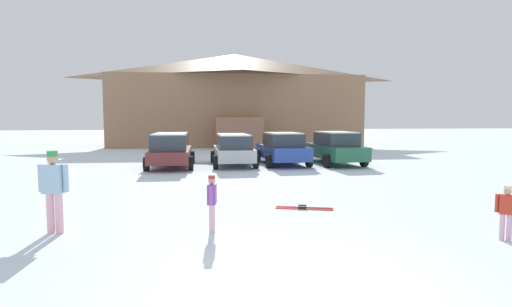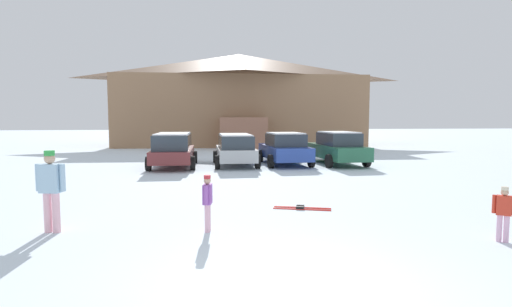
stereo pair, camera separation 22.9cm
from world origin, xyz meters
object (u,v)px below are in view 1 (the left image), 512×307
skier_child_in_purple_jacket (212,200)px  skier_child_in_red_jacket (507,210)px  parked_silver_wagon (233,148)px  parked_green_coupe (335,148)px  parked_maroon_van (171,149)px  skier_adult_in_blue_parka (54,187)px  ski_lodge (235,99)px  pair_of_skis (304,208)px  parked_blue_hatchback (282,148)px

skier_child_in_purple_jacket → skier_child_in_red_jacket: bearing=-15.0°
parked_silver_wagon → parked_green_coupe: size_ratio=0.91×
parked_maroon_van → skier_child_in_red_jacket: parked_maroon_van is taller
skier_adult_in_blue_parka → skier_child_in_red_jacket: size_ratio=1.59×
ski_lodge → pair_of_skis: (-0.91, -26.36, -4.05)m
parked_blue_hatchback → pair_of_skis: size_ratio=2.95×
skier_child_in_red_jacket → parked_maroon_van: bearing=118.4°
parked_maroon_van → parked_blue_hatchback: bearing=1.8°
parked_blue_hatchback → parked_maroon_van: bearing=-178.2°
ski_lodge → skier_child_in_purple_jacket: bearing=-96.7°
parked_green_coupe → skier_child_in_red_jacket: bearing=-95.5°
parked_green_coupe → skier_child_in_purple_jacket: 13.15m
skier_child_in_purple_jacket → pair_of_skis: size_ratio=0.79×
parked_blue_hatchback → pair_of_skis: parked_blue_hatchback is taller
skier_adult_in_blue_parka → pair_of_skis: size_ratio=1.13×
parked_silver_wagon → skier_adult_in_blue_parka: 12.00m
parked_silver_wagon → skier_child_in_red_jacket: size_ratio=4.11×
skier_child_in_purple_jacket → parked_blue_hatchback: bearing=70.7°
ski_lodge → skier_child_in_purple_jacket: (-3.33, -28.10, -3.41)m
parked_maroon_van → skier_adult_in_blue_parka: (-1.67, -10.93, 0.06)m
parked_blue_hatchback → skier_adult_in_blue_parka: skier_adult_in_blue_parka is taller
parked_silver_wagon → parked_blue_hatchback: parked_blue_hatchback is taller
parked_silver_wagon → skier_adult_in_blue_parka: size_ratio=2.58×
parked_green_coupe → skier_child_in_purple_jacket: parked_green_coupe is taller
parked_maroon_van → pair_of_skis: size_ratio=3.16×
parked_green_coupe → skier_adult_in_blue_parka: 14.71m
skier_adult_in_blue_parka → ski_lodge: bearing=76.9°
skier_child_in_purple_jacket → pair_of_skis: skier_child_in_purple_jacket is taller
skier_child_in_red_jacket → skier_adult_in_blue_parka: bearing=168.0°
parked_green_coupe → skier_child_in_purple_jacket: (-6.69, -11.31, -0.18)m
parked_maroon_van → skier_child_in_purple_jacket: size_ratio=4.02×
parked_maroon_van → parked_blue_hatchback: (5.47, 0.17, -0.06)m
parked_silver_wagon → skier_child_in_purple_jacket: parked_silver_wagon is taller
parked_maroon_van → parked_green_coupe: (8.15, 0.02, -0.04)m
parked_maroon_van → skier_child_in_purple_jacket: (1.45, -11.29, -0.22)m
parked_maroon_van → parked_green_coupe: bearing=0.1°
ski_lodge → parked_blue_hatchback: bearing=-87.6°
ski_lodge → pair_of_skis: ski_lodge is taller
skier_adult_in_blue_parka → pair_of_skis: (5.54, 1.38, -0.92)m
parked_green_coupe → pair_of_skis: 10.51m
pair_of_skis → skier_adult_in_blue_parka: bearing=-166.0°
parked_silver_wagon → parked_green_coupe: 5.17m
skier_adult_in_blue_parka → skier_child_in_red_jacket: 8.78m
parked_blue_hatchback → skier_adult_in_blue_parka: 13.20m
parked_silver_wagon → skier_child_in_purple_jacket: size_ratio=3.70×
skier_child_in_purple_jacket → parked_green_coupe: bearing=59.4°
pair_of_skis → ski_lodge: bearing=88.0°
ski_lodge → skier_child_in_red_jacket: size_ratio=20.59×
ski_lodge → pair_of_skis: 26.68m
parked_maroon_van → skier_adult_in_blue_parka: skier_adult_in_blue_parka is taller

